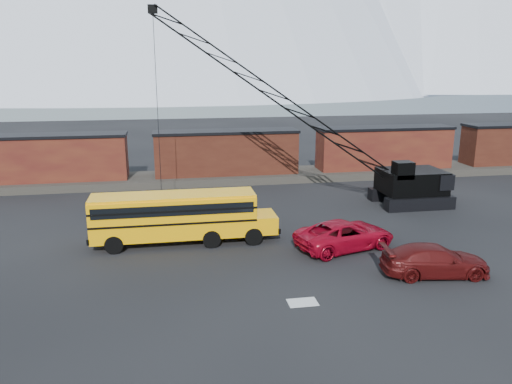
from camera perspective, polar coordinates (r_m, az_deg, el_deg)
ground at (r=27.63m, az=2.12°, el=-8.89°), size 160.00×160.00×0.00m
gravel_berm at (r=48.28m, az=-3.36°, el=1.73°), size 120.00×5.00×0.70m
boxcar_west_near at (r=48.66m, az=-22.50°, el=3.65°), size 13.70×3.10×4.17m
boxcar_mid at (r=47.81m, az=-3.40°, el=4.55°), size 13.70×3.10×4.17m
boxcar_east_near at (r=52.10m, az=14.42°, el=4.94°), size 13.70×3.10×4.17m
snow_patch at (r=24.21m, az=5.34°, el=-12.45°), size 1.40×0.90×0.02m
school_bus at (r=31.36m, az=-8.71°, el=-2.69°), size 11.65×2.65×3.19m
red_pickup at (r=30.90m, az=10.14°, el=-4.82°), size 6.78×4.48×1.73m
maroon_suv at (r=28.36m, az=19.78°, el=-7.35°), size 5.91×2.99×1.65m
crawler_crane at (r=38.36m, az=3.06°, el=10.43°), size 22.88×5.28×15.25m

